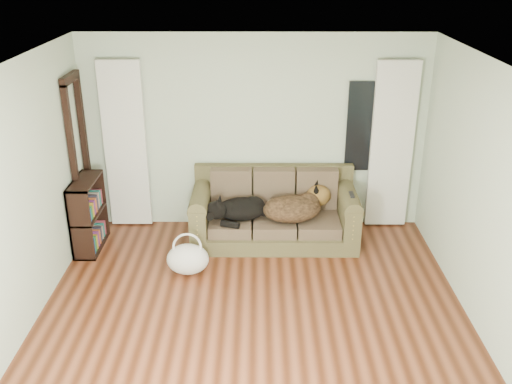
{
  "coord_description": "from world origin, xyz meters",
  "views": [
    {
      "loc": [
        0.05,
        -4.7,
        3.55
      ],
      "look_at": [
        0.02,
        1.6,
        0.84
      ],
      "focal_mm": 40.0,
      "sensor_mm": 36.0,
      "label": 1
    }
  ],
  "objects_px": {
    "dog_black_lab": "(239,210)",
    "bookshelf": "(88,212)",
    "dog_shepherd": "(295,208)",
    "sofa": "(274,209)",
    "tote_bag": "(188,261)"
  },
  "relations": [
    {
      "from": "sofa",
      "to": "tote_bag",
      "type": "xyz_separation_m",
      "value": [
        -1.03,
        -0.84,
        -0.29
      ]
    },
    {
      "from": "dog_black_lab",
      "to": "bookshelf",
      "type": "height_order",
      "value": "bookshelf"
    },
    {
      "from": "dog_black_lab",
      "to": "dog_shepherd",
      "type": "xyz_separation_m",
      "value": [
        0.72,
        0.01,
        0.01
      ]
    },
    {
      "from": "dog_shepherd",
      "to": "tote_bag",
      "type": "relative_size",
      "value": 1.58
    },
    {
      "from": "dog_black_lab",
      "to": "tote_bag",
      "type": "relative_size",
      "value": 1.3
    },
    {
      "from": "tote_bag",
      "to": "bookshelf",
      "type": "distance_m",
      "value": 1.5
    },
    {
      "from": "tote_bag",
      "to": "dog_shepherd",
      "type": "bearing_deg",
      "value": 30.25
    },
    {
      "from": "dog_shepherd",
      "to": "bookshelf",
      "type": "height_order",
      "value": "bookshelf"
    },
    {
      "from": "dog_black_lab",
      "to": "bookshelf",
      "type": "relative_size",
      "value": 0.7
    },
    {
      "from": "dog_black_lab",
      "to": "dog_shepherd",
      "type": "relative_size",
      "value": 0.82
    },
    {
      "from": "sofa",
      "to": "bookshelf",
      "type": "height_order",
      "value": "bookshelf"
    },
    {
      "from": "tote_bag",
      "to": "bookshelf",
      "type": "bearing_deg",
      "value": 154.35
    },
    {
      "from": "dog_shepherd",
      "to": "bookshelf",
      "type": "bearing_deg",
      "value": -8.77
    },
    {
      "from": "dog_shepherd",
      "to": "bookshelf",
      "type": "xyz_separation_m",
      "value": [
        -2.61,
        -0.13,
        0.01
      ]
    },
    {
      "from": "tote_bag",
      "to": "bookshelf",
      "type": "height_order",
      "value": "bookshelf"
    }
  ]
}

